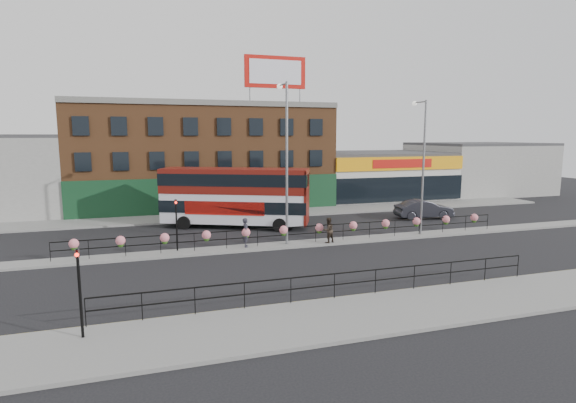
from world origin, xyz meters
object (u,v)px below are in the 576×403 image
object	(u,v)px
pedestrian_a	(246,232)
lamp_column_west	(286,149)
lamp_column_east	(422,155)
car	(424,209)
pedestrian_b	(328,230)
double_decker_bus	(235,191)

from	to	relation	value
pedestrian_a	lamp_column_west	world-z (taller)	lamp_column_west
lamp_column_east	car	bearing A→B (deg)	53.02
pedestrian_a	lamp_column_west	size ratio (longest dim) A/B	0.18
pedestrian_b	lamp_column_east	xyz separation A→B (m)	(7.44, 0.76, 4.80)
double_decker_bus	pedestrian_b	xyz separation A→B (m)	(4.73, -7.60, -1.87)
pedestrian_a	pedestrian_b	distance (m)	5.46
double_decker_bus	pedestrian_b	distance (m)	9.15
car	pedestrian_a	bearing A→B (deg)	116.91
car	lamp_column_west	xyz separation A→B (m)	(-14.40, -5.62, 5.52)
double_decker_bus	lamp_column_east	distance (m)	14.27
car	pedestrian_b	bearing A→B (deg)	126.77
lamp_column_west	lamp_column_east	world-z (taller)	lamp_column_west
double_decker_bus	pedestrian_a	size ratio (longest dim) A/B	6.23
pedestrian_a	pedestrian_b	xyz separation A→B (m)	(5.43, -0.56, -0.08)
lamp_column_west	lamp_column_east	size ratio (longest dim) A/B	1.10
double_decker_bus	lamp_column_east	xyz separation A→B (m)	(12.17, -6.85, 2.93)
pedestrian_a	lamp_column_east	size ratio (longest dim) A/B	0.20
pedestrian_a	lamp_column_east	bearing A→B (deg)	-79.26
pedestrian_a	lamp_column_east	world-z (taller)	lamp_column_east
car	lamp_column_east	size ratio (longest dim) A/B	0.54
pedestrian_a	lamp_column_west	distance (m)	5.92
lamp_column_east	double_decker_bus	bearing A→B (deg)	150.63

